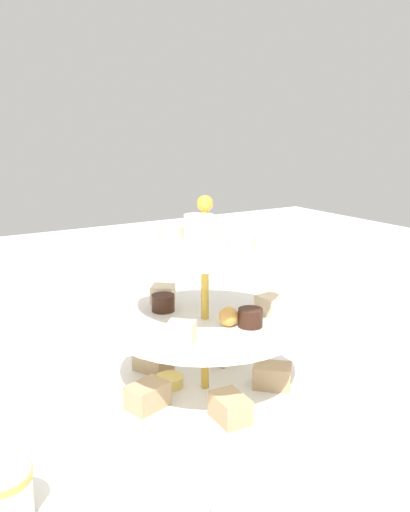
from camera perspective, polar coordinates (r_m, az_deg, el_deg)
name	(u,v)px	position (r m, az deg, el deg)	size (l,w,h in m)	color
ground_plane	(205,394)	(0.75, 0.00, -13.93)	(2.40, 2.40, 0.00)	white
tiered_serving_stand	(205,339)	(0.71, -0.03, -8.50)	(0.30, 0.30, 0.26)	white
water_glass_tall_right	(110,294)	(0.95, -9.72, -3.82)	(0.07, 0.07, 0.13)	silver
teacup_with_saucer	(0,499)	(0.56, -20.21, -22.27)	(0.09, 0.09, 0.05)	white
butter_knife_left	(346,328)	(0.99, 14.17, -7.17)	(0.17, 0.01, 0.00)	silver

